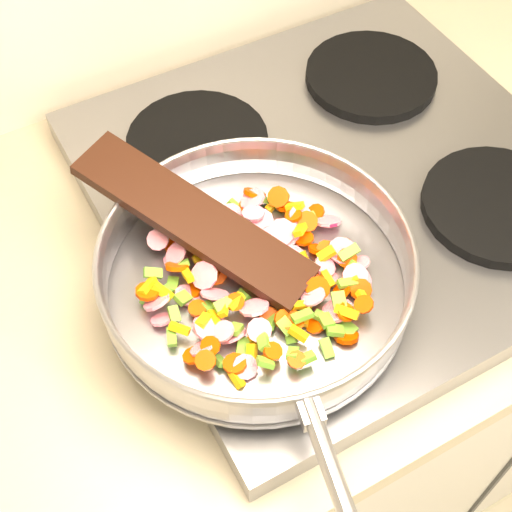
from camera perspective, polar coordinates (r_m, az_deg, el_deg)
cooktop at (r=0.95m, az=6.76°, el=5.50°), size 0.60×0.60×0.04m
grate_fl at (r=0.81m, az=4.01°, el=-3.25°), size 0.19×0.19×0.02m
grate_fr at (r=0.94m, az=18.78°, el=3.85°), size 0.19×0.19×0.02m
grate_bl at (r=0.97m, az=-4.70°, el=9.06°), size 0.19×0.19×0.02m
grate_br at (r=1.08m, az=9.19°, el=14.05°), size 0.19×0.19×0.02m
saute_pan at (r=0.78m, az=0.04°, el=-1.07°), size 0.39×0.55×0.06m
vegetable_heap at (r=0.79m, az=0.16°, el=-1.48°), size 0.26×0.25×0.05m
wooden_spatula at (r=0.80m, az=-4.98°, el=2.93°), size 0.20×0.29×0.07m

